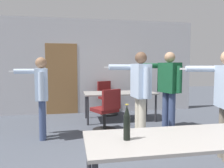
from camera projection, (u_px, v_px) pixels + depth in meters
back_wall at (98, 67)px, 6.57m from camera, size 5.90×0.12×2.78m
conference_table_near at (177, 144)px, 2.12m from camera, size 1.79×0.74×0.72m
conference_table_far at (120, 95)px, 5.63m from camera, size 1.82×0.82×0.72m
person_center_tall at (41, 90)px, 4.16m from camera, size 0.76×0.59×1.57m
person_far_watching at (169, 84)px, 4.77m from camera, size 0.92×0.67×1.71m
person_left_plaid at (140, 87)px, 4.14m from camera, size 0.80×0.68×1.67m
office_chair_mid_tucked at (106, 112)px, 4.66m from camera, size 0.63×0.66×0.93m
office_chair_side_rolled at (108, 99)px, 6.35m from camera, size 0.62×0.66×0.95m
beer_bottle at (127, 123)px, 2.02m from camera, size 0.06×0.06×0.34m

